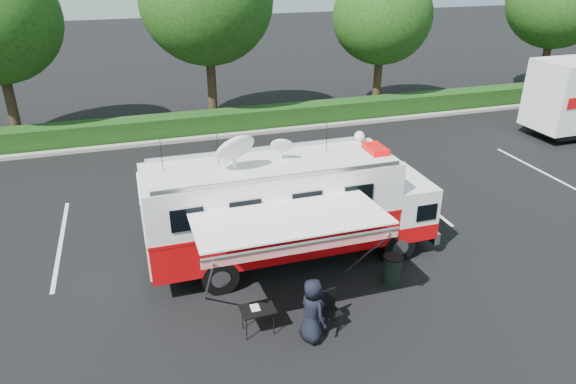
% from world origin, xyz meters
% --- Properties ---
extents(ground_plane, '(120.00, 120.00, 0.00)m').
position_xyz_m(ground_plane, '(0.00, 0.00, 0.00)').
color(ground_plane, black).
rests_on(ground_plane, ground).
extents(back_border, '(60.00, 6.14, 8.87)m').
position_xyz_m(back_border, '(1.14, 12.90, 5.00)').
color(back_border, '#9E998E').
rests_on(back_border, ground_plane).
extents(stall_lines, '(24.12, 5.50, 0.01)m').
position_xyz_m(stall_lines, '(-0.50, 3.00, 0.00)').
color(stall_lines, silver).
rests_on(stall_lines, ground_plane).
extents(command_truck, '(8.07, 2.22, 3.88)m').
position_xyz_m(command_truck, '(-0.07, -0.00, 1.66)').
color(command_truck, black).
rests_on(command_truck, ground_plane).
extents(awning, '(4.41, 2.30, 2.67)m').
position_xyz_m(awning, '(-0.79, -2.31, 2.49)').
color(awning, white).
rests_on(awning, ground_plane).
extents(person, '(0.71, 0.89, 1.60)m').
position_xyz_m(person, '(-0.64, -3.35, 0.00)').
color(person, black).
rests_on(person, ground_plane).
extents(folding_table, '(0.81, 0.59, 0.67)m').
position_xyz_m(folding_table, '(-1.75, -2.74, 0.62)').
color(folding_table, black).
rests_on(folding_table, ground_plane).
extents(folding_chair, '(0.52, 0.55, 0.92)m').
position_xyz_m(folding_chair, '(-0.08, -2.99, 0.54)').
color(folding_chair, black).
rests_on(folding_chair, ground_plane).
extents(trash_bin, '(0.52, 0.52, 0.79)m').
position_xyz_m(trash_bin, '(2.17, -1.86, 0.40)').
color(trash_bin, black).
rests_on(trash_bin, ground_plane).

